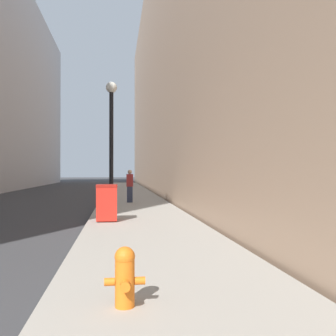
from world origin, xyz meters
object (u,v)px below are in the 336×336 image
fire_hydrant (125,275)px  trash_bin (107,202)px  lamppost (111,133)px  pedestrian_on_sidewalk (130,186)px

fire_hydrant → trash_bin: 7.41m
trash_bin → lamppost: bearing=88.8°
trash_bin → fire_hydrant: bearing=-86.8°
pedestrian_on_sidewalk → fire_hydrant: bearing=-92.1°
trash_bin → pedestrian_on_sidewalk: (0.92, 6.90, 0.23)m
fire_hydrant → lamppost: (-0.34, 10.99, 2.72)m
lamppost → pedestrian_on_sidewalk: lamppost is taller
lamppost → trash_bin: bearing=-91.2°
fire_hydrant → lamppost: bearing=91.8°
trash_bin → pedestrian_on_sidewalk: bearing=82.4°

